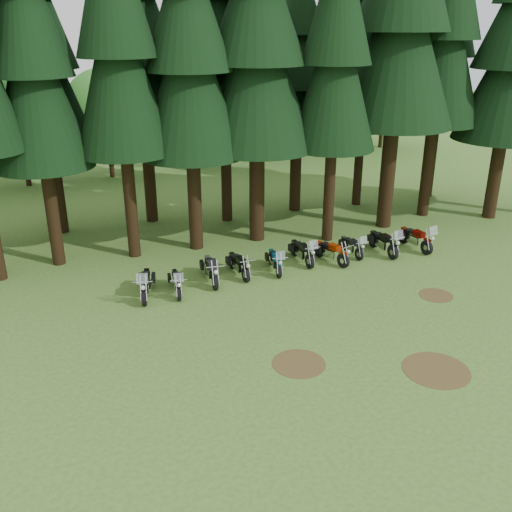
% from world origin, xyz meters
% --- Properties ---
extents(ground, '(120.00, 120.00, 0.00)m').
position_xyz_m(ground, '(0.00, 0.00, 0.00)').
color(ground, '#416C25').
rests_on(ground, ground).
extents(pine_front_2, '(4.32, 4.32, 16.22)m').
position_xyz_m(pine_front_2, '(-9.78, 9.82, 9.71)').
color(pine_front_2, black).
rests_on(pine_front_2, ground).
extents(pine_front_3, '(4.32, 4.32, 17.57)m').
position_xyz_m(pine_front_3, '(-6.29, 9.51, 10.52)').
color(pine_front_3, black).
rests_on(pine_front_3, ground).
extents(pine_front_4, '(4.95, 4.95, 16.33)m').
position_xyz_m(pine_front_4, '(-3.21, 9.40, 9.78)').
color(pine_front_4, black).
rests_on(pine_front_4, ground).
extents(pine_front_5, '(5.81, 5.81, 16.72)m').
position_xyz_m(pine_front_5, '(0.07, 9.44, 10.01)').
color(pine_front_5, black).
rests_on(pine_front_5, ground).
extents(pine_front_6, '(4.15, 4.15, 16.75)m').
position_xyz_m(pine_front_6, '(3.43, 8.02, 10.03)').
color(pine_front_6, black).
rests_on(pine_front_6, ground).
extents(pine_front_8, '(4.79, 4.79, 18.63)m').
position_xyz_m(pine_front_8, '(10.62, 9.61, 11.15)').
color(pine_front_8, black).
rests_on(pine_front_8, ground).
extents(pine_back_1, '(4.52, 4.52, 16.22)m').
position_xyz_m(pine_back_1, '(-9.26, 14.35, 9.71)').
color(pine_back_1, black).
rests_on(pine_back_1, ground).
extents(pine_back_2, '(4.85, 4.85, 16.30)m').
position_xyz_m(pine_back_2, '(-4.38, 14.40, 9.76)').
color(pine_back_2, black).
rests_on(pine_back_2, ground).
extents(pine_back_3, '(4.35, 4.35, 16.20)m').
position_xyz_m(pine_back_3, '(-0.37, 12.94, 9.70)').
color(pine_back_3, black).
rests_on(pine_back_3, ground).
extents(pine_back_4, '(4.94, 4.94, 13.78)m').
position_xyz_m(pine_back_4, '(4.04, 13.25, 8.25)').
color(pine_back_4, black).
rests_on(pine_back_4, ground).
extents(pine_back_5, '(3.94, 3.94, 16.33)m').
position_xyz_m(pine_back_5, '(8.07, 12.86, 9.78)').
color(pine_back_5, black).
rests_on(pine_back_5, ground).
extents(pine_back_6, '(4.59, 4.59, 16.58)m').
position_xyz_m(pine_back_6, '(13.36, 12.79, 9.93)').
color(pine_back_6, black).
rests_on(pine_back_6, ground).
extents(decid_2, '(6.72, 6.53, 8.40)m').
position_xyz_m(decid_2, '(-10.43, 24.78, 4.95)').
color(decid_2, black).
rests_on(decid_2, ground).
extents(decid_3, '(6.12, 5.95, 7.65)m').
position_xyz_m(decid_3, '(-4.71, 25.13, 4.51)').
color(decid_3, black).
rests_on(decid_3, ground).
extents(decid_4, '(5.93, 5.76, 7.41)m').
position_xyz_m(decid_4, '(1.58, 26.32, 4.37)').
color(decid_4, black).
rests_on(decid_4, ground).
extents(decid_5, '(8.45, 8.21, 10.56)m').
position_xyz_m(decid_5, '(8.29, 25.71, 6.23)').
color(decid_5, black).
rests_on(decid_5, ground).
extents(decid_6, '(7.06, 6.86, 8.82)m').
position_xyz_m(decid_6, '(14.85, 27.01, 5.20)').
color(decid_6, black).
rests_on(decid_6, ground).
extents(decid_7, '(8.44, 8.20, 10.55)m').
position_xyz_m(decid_7, '(19.46, 26.83, 6.22)').
color(decid_7, black).
rests_on(decid_7, ground).
extents(dirt_patch_0, '(1.80, 1.80, 0.01)m').
position_xyz_m(dirt_patch_0, '(-3.00, -2.00, 0.01)').
color(dirt_patch_0, '#4C3D1E').
rests_on(dirt_patch_0, ground).
extents(dirt_patch_1, '(1.40, 1.40, 0.01)m').
position_xyz_m(dirt_patch_1, '(4.50, 0.50, 0.01)').
color(dirt_patch_1, '#4C3D1E').
rests_on(dirt_patch_1, ground).
extents(dirt_patch_2, '(2.20, 2.20, 0.01)m').
position_xyz_m(dirt_patch_2, '(1.00, -4.00, 0.01)').
color(dirt_patch_2, '#4C3D1E').
rests_on(dirt_patch_2, ground).
extents(motorcycle_0, '(0.94, 2.42, 1.53)m').
position_xyz_m(motorcycle_0, '(-6.68, 4.88, 0.51)').
color(motorcycle_0, black).
rests_on(motorcycle_0, ground).
extents(motorcycle_1, '(0.56, 2.13, 1.34)m').
position_xyz_m(motorcycle_1, '(-5.42, 4.71, 0.45)').
color(motorcycle_1, black).
rests_on(motorcycle_1, ground).
extents(motorcycle_2, '(0.45, 2.43, 0.99)m').
position_xyz_m(motorcycle_2, '(-3.74, 5.28, 0.50)').
color(motorcycle_2, black).
rests_on(motorcycle_2, ground).
extents(motorcycle_3, '(0.34, 2.25, 0.91)m').
position_xyz_m(motorcycle_3, '(-2.39, 5.47, 0.47)').
color(motorcycle_3, black).
rests_on(motorcycle_3, ground).
extents(motorcycle_4, '(0.67, 2.19, 1.38)m').
position_xyz_m(motorcycle_4, '(-0.71, 5.28, 0.46)').
color(motorcycle_4, black).
rests_on(motorcycle_4, ground).
extents(motorcycle_5, '(0.44, 2.34, 1.48)m').
position_xyz_m(motorcycle_5, '(0.89, 5.76, 0.49)').
color(motorcycle_5, black).
rests_on(motorcycle_5, ground).
extents(motorcycle_6, '(0.73, 2.27, 0.94)m').
position_xyz_m(motorcycle_6, '(2.15, 5.26, 0.48)').
color(motorcycle_6, black).
rests_on(motorcycle_6, ground).
extents(motorcycle_7, '(0.39, 2.06, 1.30)m').
position_xyz_m(motorcycle_7, '(3.51, 5.67, 0.43)').
color(motorcycle_7, black).
rests_on(motorcycle_7, ground).
extents(motorcycle_8, '(0.47, 2.48, 1.57)m').
position_xyz_m(motorcycle_8, '(5.06, 5.31, 0.52)').
color(motorcycle_8, black).
rests_on(motorcycle_8, ground).
extents(motorcycle_9, '(0.52, 2.49, 1.56)m').
position_xyz_m(motorcycle_9, '(6.87, 5.21, 0.52)').
color(motorcycle_9, black).
rests_on(motorcycle_9, ground).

